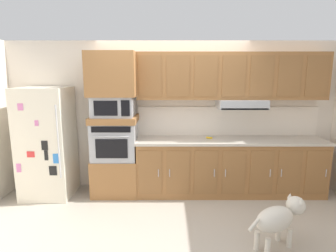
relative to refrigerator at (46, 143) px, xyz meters
The scene contains 14 objects.
ground_plane 2.30m from the refrigerator, 18.62° to the right, with size 9.60×9.60×0.00m, color #B2A899.
back_kitchen_wall 2.10m from the refrigerator, 12.05° to the left, with size 6.20×0.12×2.50m, color silver.
refrigerator is the anchor object (origin of this frame).
oven_base_cabinet 1.23m from the refrigerator, ahead, with size 0.74×0.62×0.60m, color #996638.
built_in_oven 1.08m from the refrigerator, ahead, with size 0.70×0.62×0.60m.
appliance_mid_shelf 1.14m from the refrigerator, ahead, with size 0.74×0.62×0.10m, color #996638.
microwave 1.23m from the refrigerator, ahead, with size 0.64×0.54×0.32m.
appliance_upper_cabinet 1.53m from the refrigerator, ahead, with size 0.74×0.62×0.68m, color #996638.
lower_cabinet_run 3.00m from the refrigerator, ahead, with size 3.02×0.63×0.88m.
countertop_slab 2.96m from the refrigerator, ahead, with size 3.06×0.64×0.04m, color #BCB2A3.
backsplash_panel 3.00m from the refrigerator, ahead, with size 3.06×0.02×0.50m, color white.
upper_cabinet_with_hood 3.15m from the refrigerator, ahead, with size 3.02×0.48×0.88m.
screwdriver 2.63m from the refrigerator, ahead, with size 0.15×0.16×0.03m.
dog 3.55m from the refrigerator, 23.87° to the right, with size 0.84×0.55×0.57m.
Camera 1 is at (-0.07, -3.68, 1.98)m, focal length 29.92 mm.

